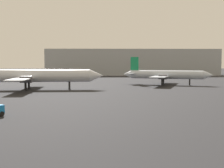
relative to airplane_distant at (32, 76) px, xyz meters
The scene contains 3 objects.
airplane_distant is the anchor object (origin of this frame).
airplane_far_left 36.15m from the airplane_distant, 22.09° to the left, with size 24.11×20.55×7.78m.
terminal_building 87.34m from the airplane_distant, 69.63° to the left, with size 83.30×23.71×12.63m, color #999EA3.
Camera 1 is at (-1.08, -9.87, 6.14)m, focal length 46.75 mm.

